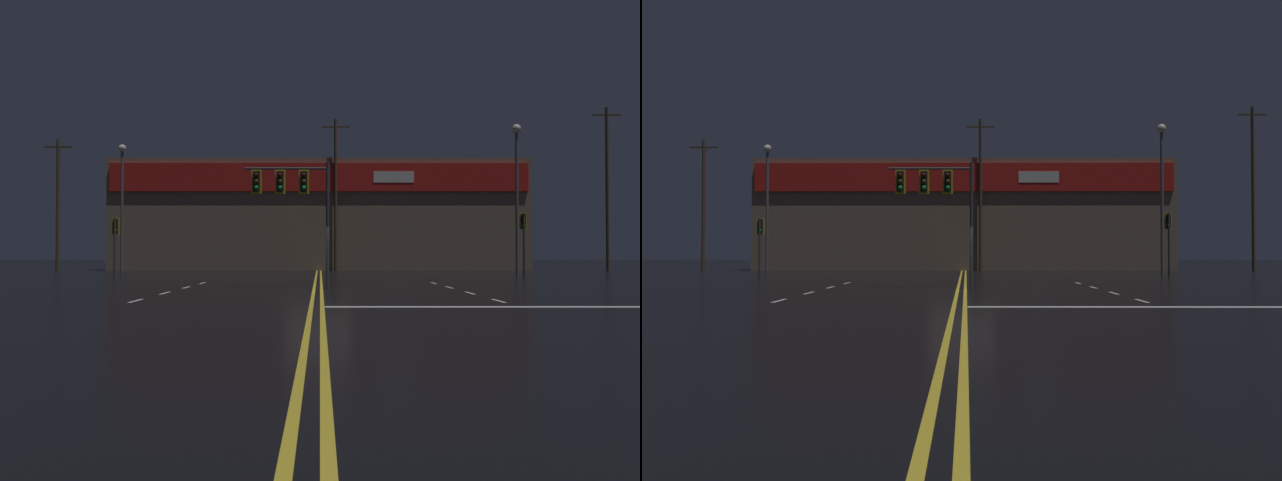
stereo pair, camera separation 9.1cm
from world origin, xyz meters
TOP-DOWN VIEW (x-y plane):
  - ground_plane at (0.00, 0.00)m, footprint 200.00×200.00m
  - road_markings at (1.17, -1.59)m, footprint 16.40×60.00m
  - traffic_signal_median at (-1.08, 0.90)m, footprint 3.44×0.36m
  - traffic_signal_corner_northeast at (12.08, 12.30)m, footprint 0.42×0.36m
  - traffic_signal_corner_northwest at (-11.84, 11.89)m, footprint 0.42×0.36m
  - streetlight_near_left at (-14.52, 21.49)m, footprint 0.56×0.56m
  - streetlight_median_approach at (12.68, 15.37)m, footprint 0.56×0.56m
  - building_backdrop at (0.00, 29.98)m, footprint 33.88×10.23m
  - utility_pole_row at (2.67, 24.66)m, footprint 45.56×0.26m

SIDE VIEW (x-z plane):
  - ground_plane at x=0.00m, z-range 0.00..0.00m
  - road_markings at x=1.17m, z-range 0.00..0.01m
  - traffic_signal_corner_northwest at x=-11.84m, z-range 0.82..4.32m
  - traffic_signal_corner_northeast at x=12.08m, z-range 0.90..4.71m
  - traffic_signal_median at x=-1.08m, z-range 1.42..6.56m
  - building_backdrop at x=0.00m, z-range 0.01..9.03m
  - streetlight_near_left at x=-14.52m, z-range 1.31..10.74m
  - utility_pole_row at x=2.67m, z-range -0.33..12.59m
  - streetlight_median_approach at x=12.68m, z-range 1.32..10.99m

